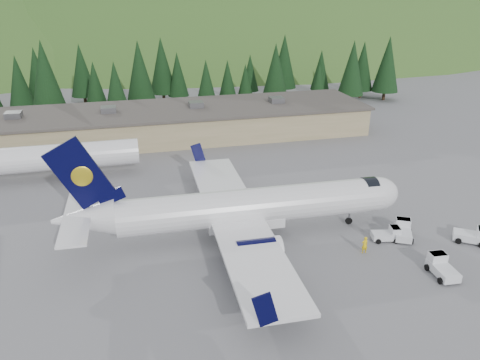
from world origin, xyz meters
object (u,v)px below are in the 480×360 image
object	(u,v)px
airliner	(244,208)
baggage_tug_d	(403,230)
baggage_tug_b	(474,236)
ramp_worker	(365,245)
terminal_building	(169,123)
baggage_tug_c	(441,267)
baggage_tug_a	(388,234)
second_airliner	(34,158)

from	to	relation	value
airliner	baggage_tug_d	distance (m)	17.30
baggage_tug_b	baggage_tug_d	world-z (taller)	baggage_tug_b
airliner	ramp_worker	size ratio (longest dim) A/B	20.26
airliner	terminal_building	xyz separation A→B (m)	(-3.92, 37.97, -0.66)
baggage_tug_c	ramp_worker	size ratio (longest dim) A/B	1.89
baggage_tug_d	ramp_worker	world-z (taller)	ramp_worker
ramp_worker	baggage_tug_a	bearing A→B (deg)	-157.44
second_airliner	baggage_tug_c	world-z (taller)	second_airliner
second_airliner	baggage_tug_b	bearing A→B (deg)	-31.97
baggage_tug_c	terminal_building	distance (m)	53.49
second_airliner	baggage_tug_d	world-z (taller)	second_airliner
second_airliner	baggage_tug_c	xyz separation A→B (m)	(39.88, -33.59, -2.53)
airliner	baggage_tug_d	size ratio (longest dim) A/B	10.15
baggage_tug_c	baggage_tug_d	world-z (taller)	baggage_tug_c
airliner	second_airliner	bearing A→B (deg)	138.80
terminal_building	baggage_tug_d	bearing A→B (deg)	-64.20
second_airliner	ramp_worker	bearing A→B (deg)	-39.23
baggage_tug_a	baggage_tug_d	distance (m)	1.95
terminal_building	baggage_tug_d	xyz separation A→B (m)	(20.47, -42.36, -1.84)
baggage_tug_b	terminal_building	distance (m)	52.75
baggage_tug_b	terminal_building	size ratio (longest dim) A/B	0.05
airliner	baggage_tug_b	world-z (taller)	airliner
airliner	baggage_tug_b	xyz separation A→B (m)	(23.07, -7.31, -2.50)
baggage_tug_b	airliner	bearing A→B (deg)	-161.38
second_airliner	airliner	bearing A→B (deg)	-42.67
terminal_building	baggage_tug_a	bearing A→B (deg)	-66.49
baggage_tug_c	terminal_building	size ratio (longest dim) A/B	0.05
baggage_tug_d	terminal_building	bearing A→B (deg)	53.84
second_airliner	baggage_tug_a	xyz separation A→B (m)	(38.46, -26.64, -2.64)
second_airliner	baggage_tug_c	bearing A→B (deg)	-40.10
baggage_tug_c	ramp_worker	world-z (taller)	ramp_worker
terminal_building	ramp_worker	distance (m)	46.83
ramp_worker	baggage_tug_d	bearing A→B (deg)	-162.97
baggage_tug_a	ramp_worker	world-z (taller)	ramp_worker
baggage_tug_c	terminal_building	bearing A→B (deg)	26.12
baggage_tug_c	baggage_tug_d	bearing A→B (deg)	0.20
airliner	second_airliner	distance (m)	32.42
baggage_tug_a	baggage_tug_c	world-z (taller)	baggage_tug_c
baggage_tug_b	terminal_building	xyz separation A→B (m)	(-27.00, 45.28, 1.83)
baggage_tug_a	baggage_tug_d	size ratio (longest dim) A/B	0.85
airliner	second_airliner	world-z (taller)	airliner
ramp_worker	baggage_tug_b	bearing A→B (deg)	173.02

